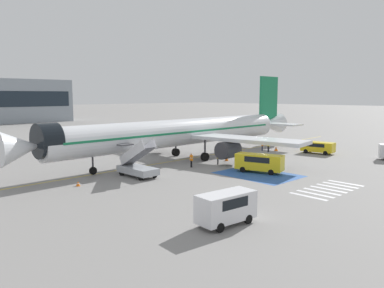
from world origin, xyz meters
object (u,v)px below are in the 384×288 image
(service_van_1, at_px, (259,162))
(traffic_cone_0, at_px, (227,159))
(boarding_stairs_forward, at_px, (137,167))
(service_van_3, at_px, (318,146))
(ground_crew_2, at_px, (191,159))
(ground_crew_3, at_px, (218,157))
(traffic_cone_1, at_px, (276,149))
(fuel_tanker, at_px, (119,132))
(ground_crew_1, at_px, (262,145))
(airliner, at_px, (184,132))
(traffic_cone_2, at_px, (78,184))
(ground_crew_0, at_px, (268,145))
(service_van_0, at_px, (226,206))

(service_van_1, relative_size, traffic_cone_0, 9.89)
(boarding_stairs_forward, xyz_separation_m, service_van_3, (28.96, -5.24, 0.06))
(ground_crew_2, relative_size, ground_crew_3, 1.05)
(ground_crew_2, distance_m, traffic_cone_1, 19.17)
(boarding_stairs_forward, bearing_deg, ground_crew_2, -3.46)
(fuel_tanker, height_order, ground_crew_1, fuel_tanker)
(airliner, distance_m, fuel_tanker, 24.08)
(airliner, relative_size, traffic_cone_2, 103.75)
(fuel_tanker, height_order, traffic_cone_1, fuel_tanker)
(traffic_cone_2, bearing_deg, airliner, 13.71)
(service_van_3, distance_m, ground_crew_2, 21.82)
(ground_crew_0, xyz_separation_m, ground_crew_2, (-17.17, -0.97, -0.08))
(ground_crew_1, height_order, ground_crew_2, ground_crew_2)
(airliner, xyz_separation_m, ground_crew_1, (14.28, -2.48, -2.81))
(boarding_stairs_forward, relative_size, ground_crew_2, 3.08)
(ground_crew_1, relative_size, traffic_cone_0, 2.82)
(ground_crew_2, bearing_deg, traffic_cone_1, 104.49)
(ground_crew_3, bearing_deg, traffic_cone_2, 140.28)
(airliner, xyz_separation_m, traffic_cone_1, (15.87, -3.99, -3.39))
(service_van_0, bearing_deg, traffic_cone_2, 12.24)
(service_van_0, xyz_separation_m, ground_crew_2, (12.14, 16.39, -0.32))
(fuel_tanker, bearing_deg, ground_crew_3, -97.84)
(traffic_cone_0, bearing_deg, airliner, 125.23)
(ground_crew_0, relative_size, traffic_cone_1, 2.73)
(airliner, xyz_separation_m, service_van_0, (-15.41, -21.28, -2.41))
(traffic_cone_0, distance_m, traffic_cone_2, 21.00)
(service_van_1, xyz_separation_m, ground_crew_1, (13.97, 9.84, -0.33))
(service_van_0, height_order, traffic_cone_1, service_van_0)
(service_van_1, relative_size, ground_crew_0, 3.05)
(service_van_1, height_order, ground_crew_2, service_van_1)
(traffic_cone_1, bearing_deg, boarding_stairs_forward, -178.54)
(airliner, height_order, service_van_3, airliner)
(service_van_3, bearing_deg, ground_crew_3, 158.60)
(ground_crew_2, bearing_deg, ground_crew_3, 87.98)
(service_van_3, bearing_deg, fuel_tanker, 103.81)
(boarding_stairs_forward, distance_m, service_van_0, 17.18)
(service_van_1, bearing_deg, ground_crew_1, 17.18)
(service_van_1, xyz_separation_m, traffic_cone_1, (15.55, 8.32, -0.91))
(traffic_cone_2, bearing_deg, traffic_cone_0, -1.14)
(fuel_tanker, xyz_separation_m, service_van_0, (-19.84, -44.87, -0.42))
(boarding_stairs_forward, bearing_deg, ground_crew_1, 3.09)
(fuel_tanker, relative_size, traffic_cone_2, 21.66)
(ground_crew_0, distance_m, ground_crew_2, 17.20)
(service_van_3, distance_m, ground_crew_3, 17.99)
(service_van_0, xyz_separation_m, traffic_cone_0, (18.75, 16.55, -1.03))
(boarding_stairs_forward, height_order, traffic_cone_2, boarding_stairs_forward)
(airliner, xyz_separation_m, ground_crew_2, (-3.27, -4.89, -2.74))
(service_van_0, bearing_deg, fuel_tanker, -19.17)
(airliner, relative_size, boarding_stairs_forward, 8.92)
(service_van_3, height_order, traffic_cone_1, service_van_3)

